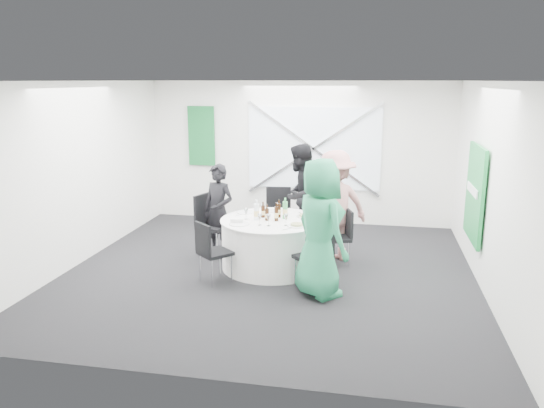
% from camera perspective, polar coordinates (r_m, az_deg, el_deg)
% --- Properties ---
extents(floor, '(6.00, 6.00, 0.00)m').
position_cam_1_polar(floor, '(8.04, -0.27, -7.28)').
color(floor, black).
rests_on(floor, ground).
extents(ceiling, '(6.00, 6.00, 0.00)m').
position_cam_1_polar(ceiling, '(7.53, -0.30, 13.11)').
color(ceiling, silver).
rests_on(ceiling, wall_back).
extents(wall_back, '(6.00, 0.00, 6.00)m').
position_cam_1_polar(wall_back, '(10.58, 2.91, 5.52)').
color(wall_back, white).
rests_on(wall_back, floor).
extents(wall_front, '(6.00, 0.00, 6.00)m').
position_cam_1_polar(wall_front, '(4.83, -7.29, -3.90)').
color(wall_front, white).
rests_on(wall_front, floor).
extents(wall_left, '(0.00, 6.00, 6.00)m').
position_cam_1_polar(wall_left, '(8.75, -19.97, 3.12)').
color(wall_left, white).
rests_on(wall_left, floor).
extents(wall_right, '(0.00, 6.00, 6.00)m').
position_cam_1_polar(wall_right, '(7.67, 22.28, 1.60)').
color(wall_right, white).
rests_on(wall_right, floor).
extents(window_panel, '(2.60, 0.03, 1.60)m').
position_cam_1_polar(window_panel, '(10.49, 4.52, 5.98)').
color(window_panel, silver).
rests_on(window_panel, wall_back).
extents(window_brace_a, '(2.63, 0.05, 1.84)m').
position_cam_1_polar(window_brace_a, '(10.45, 4.49, 5.95)').
color(window_brace_a, silver).
rests_on(window_brace_a, window_panel).
extents(window_brace_b, '(2.63, 0.05, 1.84)m').
position_cam_1_polar(window_brace_b, '(10.45, 4.49, 5.95)').
color(window_brace_b, silver).
rests_on(window_brace_b, window_panel).
extents(green_banner, '(0.55, 0.04, 1.20)m').
position_cam_1_polar(green_banner, '(10.96, -7.60, 7.27)').
color(green_banner, '#125E2E').
rests_on(green_banner, wall_back).
extents(green_sign, '(0.05, 1.20, 1.40)m').
position_cam_1_polar(green_sign, '(8.27, 20.99, 1.08)').
color(green_sign, '#198C3B').
rests_on(green_sign, wall_right).
extents(banquet_table, '(1.56, 1.56, 0.76)m').
position_cam_1_polar(banquet_table, '(8.10, -0.00, -4.27)').
color(banquet_table, white).
rests_on(banquet_table, floor).
extents(chair_back, '(0.50, 0.51, 1.00)m').
position_cam_1_polar(chair_back, '(9.19, 0.64, -0.80)').
color(chair_back, black).
rests_on(chair_back, floor).
extents(chair_back_left, '(0.59, 0.59, 1.01)m').
position_cam_1_polar(chair_back_left, '(8.69, -6.75, -1.68)').
color(chair_back_left, black).
rests_on(chair_back_left, floor).
extents(chair_back_right, '(0.51, 0.50, 0.87)m').
position_cam_1_polar(chair_back_right, '(8.28, 7.50, -3.08)').
color(chair_back_right, black).
rests_on(chair_back_right, floor).
extents(chair_front_right, '(0.60, 0.60, 0.93)m').
position_cam_1_polar(chair_front_right, '(7.19, 4.84, -5.25)').
color(chair_front_right, black).
rests_on(chair_front_right, floor).
extents(chair_front_left, '(0.57, 0.57, 0.89)m').
position_cam_1_polar(chair_front_left, '(7.48, -6.67, -4.72)').
color(chair_front_left, black).
rests_on(chair_front_left, floor).
extents(person_man_back_left, '(0.65, 0.54, 1.52)m').
position_cam_1_polar(person_man_back_left, '(8.55, -5.78, -0.76)').
color(person_man_back_left, black).
rests_on(person_man_back_left, floor).
extents(person_man_back, '(0.63, 0.93, 1.77)m').
position_cam_1_polar(person_man_back, '(9.08, 2.96, 0.93)').
color(person_man_back, black).
rests_on(person_man_back, floor).
extents(person_woman_pink, '(1.24, 1.05, 1.76)m').
position_cam_1_polar(person_woman_pink, '(8.40, 6.78, -0.19)').
color(person_woman_pink, tan).
rests_on(person_woman_pink, floor).
extents(person_woman_green, '(1.04, 1.07, 1.85)m').
position_cam_1_polar(person_woman_green, '(6.95, 5.17, -2.62)').
color(person_woman_green, '#268C5C').
rests_on(person_woman_green, floor).
extents(plate_back, '(0.26, 0.26, 0.01)m').
position_cam_1_polar(plate_back, '(8.48, 0.30, -0.75)').
color(plate_back, white).
rests_on(plate_back, banquet_table).
extents(plate_back_left, '(0.28, 0.28, 0.01)m').
position_cam_1_polar(plate_back_left, '(8.41, -2.88, -0.88)').
color(plate_back_left, white).
rests_on(plate_back_left, banquet_table).
extents(plate_back_right, '(0.25, 0.25, 0.04)m').
position_cam_1_polar(plate_back_right, '(8.15, 3.52, -1.28)').
color(plate_back_right, white).
rests_on(plate_back_right, banquet_table).
extents(plate_front_right, '(0.28, 0.28, 0.04)m').
position_cam_1_polar(plate_front_right, '(7.63, 2.69, -2.29)').
color(plate_front_right, white).
rests_on(plate_front_right, banquet_table).
extents(plate_front_left, '(0.30, 0.30, 0.01)m').
position_cam_1_polar(plate_front_left, '(7.74, -3.58, -2.15)').
color(plate_front_left, white).
rests_on(plate_front_left, banquet_table).
extents(napkin, '(0.20, 0.15, 0.05)m').
position_cam_1_polar(napkin, '(7.82, -3.79, -1.74)').
color(napkin, white).
rests_on(napkin, plate_front_left).
extents(beer_bottle_a, '(0.06, 0.06, 0.24)m').
position_cam_1_polar(beer_bottle_a, '(8.09, -0.97, -0.82)').
color(beer_bottle_a, '#341809').
rests_on(beer_bottle_a, banquet_table).
extents(beer_bottle_b, '(0.06, 0.06, 0.27)m').
position_cam_1_polar(beer_bottle_b, '(8.09, 0.75, -0.72)').
color(beer_bottle_b, '#341809').
rests_on(beer_bottle_b, banquet_table).
extents(beer_bottle_c, '(0.06, 0.06, 0.28)m').
position_cam_1_polar(beer_bottle_c, '(7.88, 0.47, -1.07)').
color(beer_bottle_c, '#341809').
rests_on(beer_bottle_c, banquet_table).
extents(beer_bottle_d, '(0.06, 0.06, 0.24)m').
position_cam_1_polar(beer_bottle_d, '(7.92, -0.55, -1.14)').
color(beer_bottle_d, '#341809').
rests_on(beer_bottle_d, banquet_table).
extents(green_water_bottle, '(0.08, 0.08, 0.32)m').
position_cam_1_polar(green_water_bottle, '(8.02, 1.41, -0.68)').
color(green_water_bottle, '#3C9E53').
rests_on(green_water_bottle, banquet_table).
extents(clear_water_bottle, '(0.08, 0.08, 0.31)m').
position_cam_1_polar(clear_water_bottle, '(7.94, -1.68, -0.87)').
color(clear_water_bottle, white).
rests_on(clear_water_bottle, banquet_table).
extents(wine_glass_a, '(0.07, 0.07, 0.17)m').
position_cam_1_polar(wine_glass_a, '(7.63, 1.51, -1.42)').
color(wine_glass_a, white).
rests_on(wine_glass_a, banquet_table).
extents(wine_glass_b, '(0.07, 0.07, 0.17)m').
position_cam_1_polar(wine_glass_b, '(7.62, -0.38, -1.45)').
color(wine_glass_b, white).
rests_on(wine_glass_b, banquet_table).
extents(wine_glass_c, '(0.07, 0.07, 0.17)m').
position_cam_1_polar(wine_glass_c, '(8.25, 1.46, -0.30)').
color(wine_glass_c, white).
rests_on(wine_glass_c, banquet_table).
extents(wine_glass_d, '(0.07, 0.07, 0.17)m').
position_cam_1_polar(wine_glass_d, '(7.98, -2.81, -0.78)').
color(wine_glass_d, white).
rests_on(wine_glass_d, banquet_table).
extents(wine_glass_e, '(0.07, 0.07, 0.17)m').
position_cam_1_polar(wine_glass_e, '(7.65, -1.34, -1.39)').
color(wine_glass_e, white).
rests_on(wine_glass_e, banquet_table).
extents(wine_glass_f, '(0.07, 0.07, 0.17)m').
position_cam_1_polar(wine_glass_f, '(8.31, 0.62, -0.21)').
color(wine_glass_f, white).
rests_on(wine_glass_f, banquet_table).
extents(wine_glass_g, '(0.07, 0.07, 0.17)m').
position_cam_1_polar(wine_glass_g, '(8.26, -1.03, -0.28)').
color(wine_glass_g, white).
rests_on(wine_glass_g, banquet_table).
extents(fork_a, '(0.11, 0.12, 0.01)m').
position_cam_1_polar(fork_a, '(7.48, 1.59, -2.71)').
color(fork_a, silver).
rests_on(fork_a, banquet_table).
extents(knife_a, '(0.11, 0.13, 0.01)m').
position_cam_1_polar(knife_a, '(7.71, 3.62, -2.24)').
color(knife_a, silver).
rests_on(knife_a, banquet_table).
extents(fork_b, '(0.10, 0.13, 0.01)m').
position_cam_1_polar(fork_b, '(8.07, 4.07, -1.54)').
color(fork_b, silver).
rests_on(fork_b, banquet_table).
extents(knife_b, '(0.09, 0.14, 0.01)m').
position_cam_1_polar(knife_b, '(8.35, 3.11, -1.03)').
color(knife_b, silver).
rests_on(knife_b, banquet_table).
extents(fork_c, '(0.09, 0.14, 0.01)m').
position_cam_1_polar(fork_c, '(8.47, -2.05, -0.80)').
color(fork_c, silver).
rests_on(fork_c, banquet_table).
extents(knife_c, '(0.09, 0.13, 0.01)m').
position_cam_1_polar(knife_c, '(8.25, -3.59, -1.20)').
color(knife_c, silver).
rests_on(knife_c, banquet_table).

